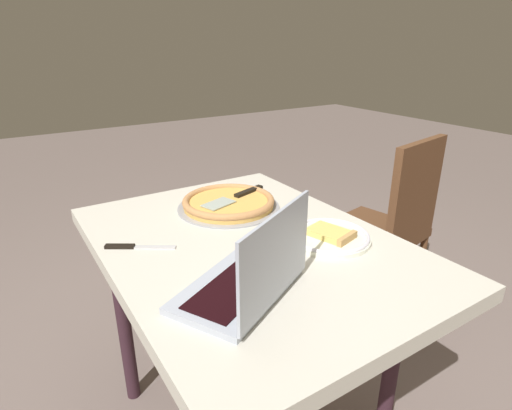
# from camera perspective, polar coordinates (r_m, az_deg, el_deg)

# --- Properties ---
(dining_table) EXTENTS (1.16, 0.84, 0.75)m
(dining_table) POSITION_cam_1_polar(r_m,az_deg,el_deg) (1.34, -1.05, -7.76)
(dining_table) COLOR beige
(dining_table) RESTS_ON ground_plane
(laptop) EXTENTS (0.35, 0.40, 0.24)m
(laptop) POSITION_cam_1_polar(r_m,az_deg,el_deg) (1.02, -0.85, -10.03)
(laptop) COLOR #AAB3C4
(laptop) RESTS_ON dining_table
(pizza_plate) EXTENTS (0.26, 0.26, 0.04)m
(pizza_plate) POSITION_cam_1_polar(r_m,az_deg,el_deg) (1.33, 10.11, -4.25)
(pizza_plate) COLOR white
(pizza_plate) RESTS_ON dining_table
(pizza_tray) EXTENTS (0.38, 0.38, 0.04)m
(pizza_tray) POSITION_cam_1_polar(r_m,az_deg,el_deg) (1.56, -3.79, 0.33)
(pizza_tray) COLOR #9799A0
(pizza_tray) RESTS_ON dining_table
(table_knife) EXTENTS (0.13, 0.19, 0.01)m
(table_knife) POSITION_cam_1_polar(r_m,az_deg,el_deg) (1.32, -16.58, -5.53)
(table_knife) COLOR silver
(table_knife) RESTS_ON dining_table
(chair_near) EXTENTS (0.48, 0.48, 0.93)m
(chair_near) POSITION_cam_1_polar(r_m,az_deg,el_deg) (2.11, 17.90, -2.10)
(chair_near) COLOR brown
(chair_near) RESTS_ON ground_plane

